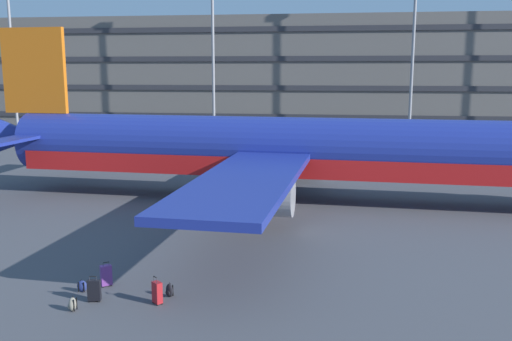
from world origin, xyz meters
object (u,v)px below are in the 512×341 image
at_px(suitcase_black, 157,292).
at_px(backpack_navy, 72,304).
at_px(backpack_small, 82,286).
at_px(suitcase_orange, 94,290).
at_px(airliner, 288,150).
at_px(suitcase_red, 106,275).
at_px(backpack_large, 169,291).

xyz_separation_m(suitcase_black, backpack_navy, (-2.73, -0.98, -0.19)).
xyz_separation_m(backpack_small, backpack_navy, (0.41, -1.66, 0.03)).
relative_size(suitcase_orange, backpack_navy, 1.78).
bearing_deg(backpack_navy, suitcase_orange, 64.19).
bearing_deg(airliner, suitcase_black, -101.18).
relative_size(suitcase_red, suitcase_black, 0.95).
relative_size(suitcase_black, backpack_small, 2.09).
bearing_deg(airliner, backpack_navy, -108.86).
bearing_deg(suitcase_red, backpack_small, -136.07).
height_order(suitcase_orange, backpack_large, suitcase_orange).
bearing_deg(suitcase_black, backpack_large, 69.28).
bearing_deg(suitcase_red, suitcase_black, -28.45).
xyz_separation_m(suitcase_orange, backpack_large, (2.56, 0.76, -0.19)).
distance_m(suitcase_red, suitcase_black, 2.80).
xyz_separation_m(suitcase_red, backpack_navy, (-0.27, -2.32, -0.20)).
height_order(backpack_large, backpack_navy, backpack_navy).
bearing_deg(backpack_small, suitcase_black, -12.24).
height_order(suitcase_orange, backpack_navy, suitcase_orange).
bearing_deg(suitcase_black, suitcase_red, 151.55).
height_order(airliner, backpack_small, airliner).
bearing_deg(suitcase_orange, backpack_small, 136.46).
distance_m(suitcase_orange, backpack_navy, 0.99).
distance_m(suitcase_red, backpack_large, 2.80).
height_order(airliner, suitcase_black, airliner).
relative_size(suitcase_black, backpack_large, 1.89).
distance_m(airliner, backpack_large, 16.56).
distance_m(suitcase_orange, backpack_large, 2.67).
bearing_deg(backpack_large, backpack_small, 179.41).
relative_size(airliner, backpack_small, 86.56).
height_order(suitcase_orange, backpack_small, suitcase_orange).
height_order(suitcase_black, backpack_small, suitcase_black).
bearing_deg(suitcase_red, backpack_navy, -96.58).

